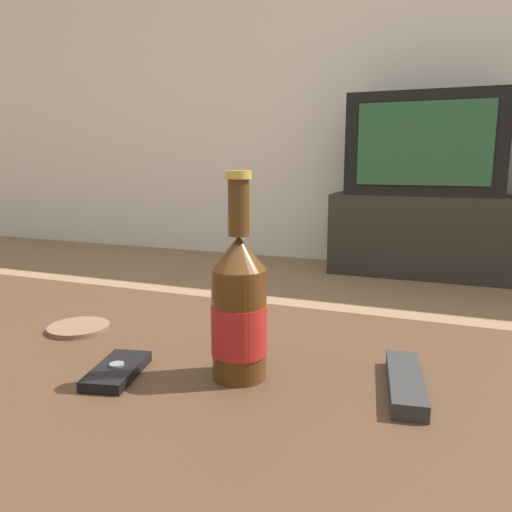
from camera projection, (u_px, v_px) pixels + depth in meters
name	position (u px, v px, depth m)	size (l,w,h in m)	color
back_wall	(395.00, 67.00, 3.22)	(8.00, 0.05, 2.60)	beige
coffee_table	(86.00, 423.00, 0.63)	(1.32, 0.86, 0.42)	#422B1C
tv_stand	(420.00, 235.00, 3.09)	(1.07, 0.39, 0.50)	#28231E
television	(425.00, 145.00, 2.98)	(0.89, 0.41, 0.59)	black
beer_bottle	(239.00, 309.00, 0.63)	(0.07, 0.07, 0.26)	#47280F
cell_phone	(117.00, 371.00, 0.65)	(0.08, 0.12, 0.02)	black
remote_control	(405.00, 383.00, 0.61)	(0.07, 0.16, 0.02)	#282828
coaster	(79.00, 328.00, 0.83)	(0.10, 0.10, 0.01)	brown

